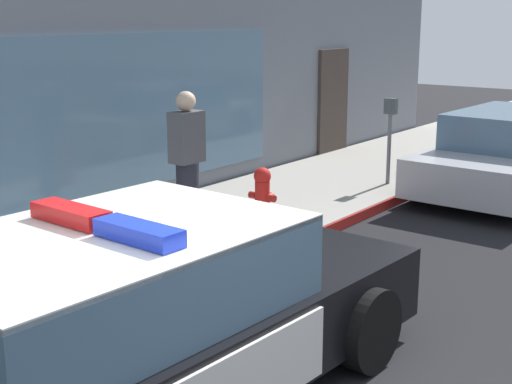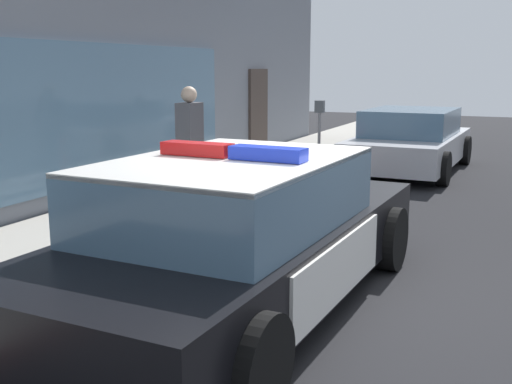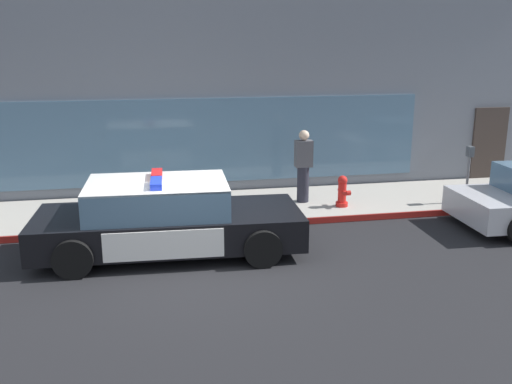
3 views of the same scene
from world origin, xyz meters
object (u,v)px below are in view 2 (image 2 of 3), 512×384
at_px(pedestrian_on_sidewalk, 190,143).
at_px(parking_meter, 319,121).
at_px(fire_hydrant, 246,171).
at_px(car_down_street, 410,141).
at_px(police_cruiser, 240,234).

distance_m(pedestrian_on_sidewalk, parking_meter, 3.86).
bearing_deg(parking_meter, fire_hydrant, 175.39).
bearing_deg(pedestrian_on_sidewalk, car_down_street, -114.47).
xyz_separation_m(car_down_street, pedestrian_on_sidewalk, (-4.96, 2.40, 0.38)).
height_order(police_cruiser, parking_meter, police_cruiser).
distance_m(police_cruiser, parking_meter, 7.27).
bearing_deg(car_down_street, pedestrian_on_sidewalk, 156.06).
relative_size(fire_hydrant, pedestrian_on_sidewalk, 0.42).
bearing_deg(police_cruiser, fire_hydrant, 26.68).
height_order(fire_hydrant, car_down_street, car_down_street).
bearing_deg(fire_hydrant, pedestrian_on_sidewalk, 144.49).
bearing_deg(fire_hydrant, parking_meter, -4.61).
relative_size(police_cruiser, parking_meter, 3.70).
bearing_deg(pedestrian_on_sidewalk, parking_meter, -100.65).
bearing_deg(police_cruiser, car_down_street, 2.48).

